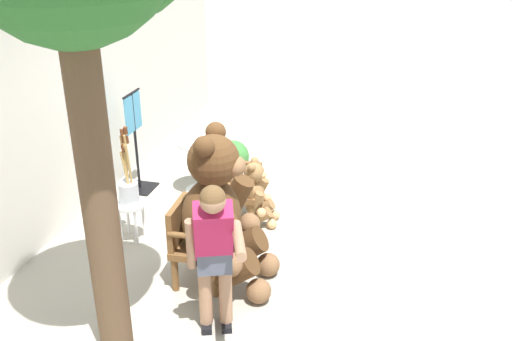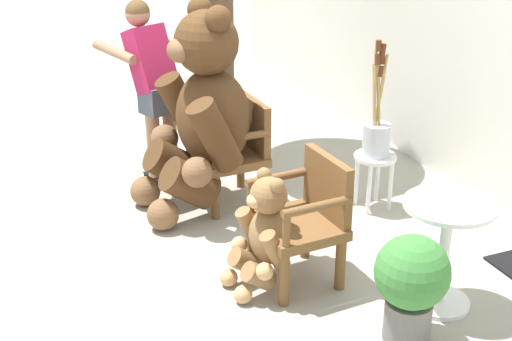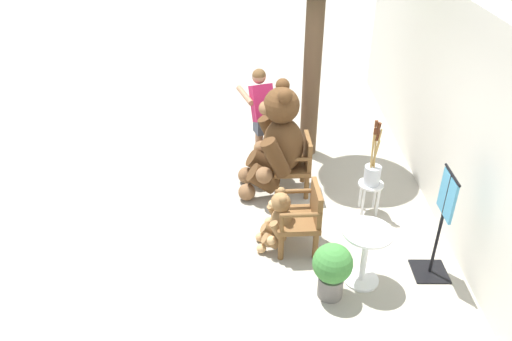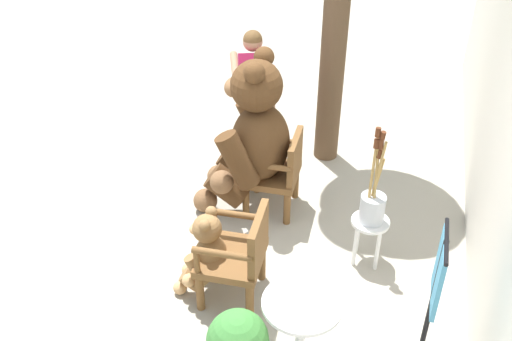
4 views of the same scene
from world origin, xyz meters
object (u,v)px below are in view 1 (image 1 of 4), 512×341
(wooden_chair_left, at_px, (195,240))
(teddy_bear_large, at_px, (220,212))
(teddy_bear_small, at_px, (256,193))
(white_stool, at_px, (131,212))
(round_side_table, at_px, (199,161))
(person_visitor, at_px, (214,246))
(wooden_chair_right, at_px, (233,186))
(brush_bucket, at_px, (129,188))
(potted_plant, at_px, (233,161))
(clothing_display_stand, at_px, (135,140))

(wooden_chair_left, height_order, teddy_bear_large, teddy_bear_large)
(teddy_bear_large, height_order, teddy_bear_small, teddy_bear_large)
(teddy_bear_large, relative_size, white_stool, 3.62)
(teddy_bear_large, xyz_separation_m, round_side_table, (1.90, 0.93, -0.37))
(teddy_bear_large, xyz_separation_m, person_visitor, (-0.75, -0.20, 0.10))
(wooden_chair_right, relative_size, teddy_bear_small, 1.05)
(wooden_chair_right, relative_size, white_stool, 1.87)
(wooden_chair_left, xyz_separation_m, brush_bucket, (0.54, 0.98, 0.20))
(person_visitor, bearing_deg, wooden_chair_right, 13.05)
(teddy_bear_small, xyz_separation_m, potted_plant, (0.84, 0.55, -0.00))
(wooden_chair_left, bearing_deg, teddy_bear_large, -88.55)
(teddy_bear_small, xyz_separation_m, brush_bucket, (-0.75, 1.27, 0.26))
(teddy_bear_small, bearing_deg, wooden_chair_left, 167.51)
(round_side_table, xyz_separation_m, potted_plant, (0.23, -0.39, -0.05))
(brush_bucket, relative_size, clothing_display_stand, 0.68)
(wooden_chair_right, bearing_deg, white_stool, 126.94)
(teddy_bear_large, xyz_separation_m, teddy_bear_small, (1.28, -0.01, -0.41))
(person_visitor, bearing_deg, teddy_bear_large, 14.85)
(brush_bucket, bearing_deg, wooden_chair_left, -118.75)
(wooden_chair_right, xyz_separation_m, potted_plant, (0.85, 0.27, -0.07))
(wooden_chair_left, bearing_deg, round_side_table, 19.18)
(white_stool, height_order, round_side_table, round_side_table)
(brush_bucket, bearing_deg, person_visitor, -131.34)
(teddy_bear_small, relative_size, white_stool, 1.78)
(teddy_bear_small, height_order, clothing_display_stand, clothing_display_stand)
(white_stool, relative_size, clothing_display_stand, 0.34)
(wooden_chair_left, xyz_separation_m, wooden_chair_right, (1.28, -0.00, 0.00))
(wooden_chair_left, distance_m, white_stool, 1.13)
(clothing_display_stand, bearing_deg, wooden_chair_right, -107.85)
(clothing_display_stand, bearing_deg, white_stool, -157.51)
(person_visitor, xyz_separation_m, white_stool, (1.28, 1.46, -0.56))
(teddy_bear_large, height_order, person_visitor, teddy_bear_large)
(person_visitor, height_order, brush_bucket, person_visitor)
(wooden_chair_left, distance_m, round_side_table, 2.02)
(potted_plant, bearing_deg, teddy_bear_large, -165.74)
(person_visitor, xyz_separation_m, round_side_table, (2.64, 1.13, -0.47))
(wooden_chair_right, distance_m, person_visitor, 2.12)
(wooden_chair_left, bearing_deg, potted_plant, 7.20)
(wooden_chair_right, bearing_deg, potted_plant, 17.60)
(brush_bucket, xyz_separation_m, potted_plant, (1.59, -0.71, -0.26))
(wooden_chair_right, distance_m, potted_plant, 0.89)
(potted_plant, bearing_deg, clothing_display_stand, 106.74)
(white_stool, xyz_separation_m, clothing_display_stand, (1.22, 0.51, 0.36))
(teddy_bear_small, distance_m, person_visitor, 2.10)
(teddy_bear_large, height_order, brush_bucket, teddy_bear_large)
(brush_bucket, height_order, clothing_display_stand, brush_bucket)
(teddy_bear_small, height_order, potted_plant, teddy_bear_small)
(teddy_bear_large, xyz_separation_m, potted_plant, (2.13, 0.54, -0.42))
(white_stool, relative_size, round_side_table, 0.64)
(white_stool, bearing_deg, wooden_chair_right, -53.06)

